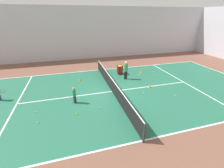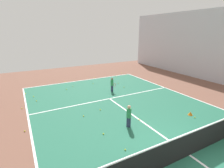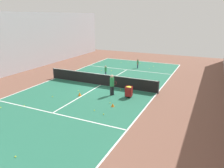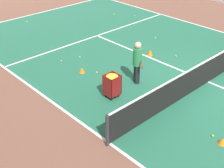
{
  "view_description": "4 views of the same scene",
  "coord_description": "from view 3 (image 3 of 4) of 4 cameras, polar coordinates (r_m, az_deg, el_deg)",
  "views": [
    {
      "loc": [
        10.13,
        -2.88,
        5.49
      ],
      "look_at": [
        0.0,
        0.0,
        0.65
      ],
      "focal_mm": 24.0,
      "sensor_mm": 36.0,
      "label": 1
    },
    {
      "loc": [
        5.4,
        3.57,
        4.67
      ],
      "look_at": [
        -0.9,
        -8.03,
        0.63
      ],
      "focal_mm": 28.0,
      "sensor_mm": 36.0,
      "label": 2
    },
    {
      "loc": [
        -9.28,
        17.07,
        6.22
      ],
      "look_at": [
        -2.11,
        1.94,
        0.95
      ],
      "focal_mm": 35.0,
      "sensor_mm": 36.0,
      "label": 3
    },
    {
      "loc": [
        -10.13,
        -5.19,
        6.22
      ],
      "look_at": [
        -3.53,
        1.83,
        0.54
      ],
      "focal_mm": 50.0,
      "sensor_mm": 36.0,
      "label": 4
    }
  ],
  "objects": [
    {
      "name": "tennis_ball_21",
      "position": [
        29.8,
        7.38,
        5.35
      ],
      "size": [
        0.07,
        0.07,
        0.07
      ],
      "primitive_type": "sphere",
      "color": "yellow",
      "rests_on": "ground"
    },
    {
      "name": "tennis_ball_20",
      "position": [
        18.06,
        -15.28,
        -3.19
      ],
      "size": [
        0.07,
        0.07,
        0.07
      ],
      "primitive_type": "sphere",
      "color": "yellow",
      "rests_on": "ground"
    },
    {
      "name": "tennis_ball_0",
      "position": [
        32.2,
        4.87,
        6.34
      ],
      "size": [
        0.07,
        0.07,
        0.07
      ],
      "primitive_type": "sphere",
      "color": "yellow",
      "rests_on": "ground"
    },
    {
      "name": "tennis_ball_15",
      "position": [
        19.0,
        -8.81,
        -1.72
      ],
      "size": [
        0.07,
        0.07,
        0.07
      ],
      "primitive_type": "sphere",
      "color": "yellow",
      "rests_on": "ground"
    },
    {
      "name": "tennis_ball_28",
      "position": [
        30.15,
        16.36,
        4.93
      ],
      "size": [
        0.07,
        0.07,
        0.07
      ],
      "primitive_type": "sphere",
      "color": "yellow",
      "rests_on": "ground"
    },
    {
      "name": "child_midcourt",
      "position": [
        23.11,
        -1.68,
        3.59
      ],
      "size": [
        0.33,
        0.33,
        1.18
      ],
      "rotation": [
        0.0,
        0.0,
        2.18
      ],
      "color": "#2D3351",
      "rests_on": "ground"
    },
    {
      "name": "ball_cart",
      "position": [
        17.21,
        4.42,
        -1.51
      ],
      "size": [
        0.5,
        0.49,
        0.92
      ],
      "color": "maroon",
      "rests_on": "ground"
    },
    {
      "name": "tennis_ball_11",
      "position": [
        17.32,
        -27.07,
        -5.46
      ],
      "size": [
        0.07,
        0.07,
        0.07
      ],
      "primitive_type": "sphere",
      "color": "yellow",
      "rests_on": "ground"
    },
    {
      "name": "tennis_ball_1",
      "position": [
        28.28,
        10.73,
        4.54
      ],
      "size": [
        0.07,
        0.07,
        0.07
      ],
      "primitive_type": "sphere",
      "color": "yellow",
      "rests_on": "ground"
    },
    {
      "name": "tennis_ball_30",
      "position": [
        31.35,
        10.11,
        5.83
      ],
      "size": [
        0.07,
        0.07,
        0.07
      ],
      "primitive_type": "sphere",
      "color": "yellow",
      "rests_on": "ground"
    },
    {
      "name": "tennis_ball_17",
      "position": [
        15.03,
        -4.62,
        -6.87
      ],
      "size": [
        0.07,
        0.07,
        0.07
      ],
      "primitive_type": "sphere",
      "color": "yellow",
      "rests_on": "ground"
    },
    {
      "name": "hall_enclosure_right",
      "position": [
        26.37,
        -24.23,
        9.63
      ],
      "size": [
        0.15,
        35.24,
        6.62
      ],
      "color": "silver",
      "rests_on": "ground"
    },
    {
      "name": "tennis_ball_26",
      "position": [
        16.2,
        -0.48,
        -4.96
      ],
      "size": [
        0.07,
        0.07,
        0.07
      ],
      "primitive_type": "sphere",
      "color": "yellow",
      "rests_on": "ground"
    },
    {
      "name": "tennis_ball_6",
      "position": [
        14.44,
        -2.23,
        -7.88
      ],
      "size": [
        0.07,
        0.07,
        0.07
      ],
      "primitive_type": "sphere",
      "color": "yellow",
      "rests_on": "ground"
    },
    {
      "name": "tennis_net",
      "position": [
        20.23,
        -3.06,
        1.22
      ],
      "size": [
        10.99,
        0.1,
        1.09
      ],
      "color": "#2D2D33",
      "rests_on": "ground"
    },
    {
      "name": "tennis_ball_34",
      "position": [
        16.93,
        -21.95,
        -5.28
      ],
      "size": [
        0.07,
        0.07,
        0.07
      ],
      "primitive_type": "sphere",
      "color": "yellow",
      "rests_on": "ground"
    },
    {
      "name": "tennis_ball_32",
      "position": [
        23.15,
        0.6,
        1.98
      ],
      "size": [
        0.07,
        0.07,
        0.07
      ],
      "primitive_type": "sphere",
      "color": "yellow",
      "rests_on": "ground"
    },
    {
      "name": "training_cone_2",
      "position": [
        17.84,
        -8.45,
        -2.6
      ],
      "size": [
        0.25,
        0.25,
        0.3
      ],
      "primitive_type": "cone",
      "color": "orange",
      "rests_on": "ground"
    },
    {
      "name": "tennis_ball_31",
      "position": [
        25.66,
        15.75,
        2.87
      ],
      "size": [
        0.07,
        0.07,
        0.07
      ],
      "primitive_type": "sphere",
      "color": "yellow",
      "rests_on": "ground"
    },
    {
      "name": "tennis_ball_16",
      "position": [
        29.68,
        -5.4,
        5.37
      ],
      "size": [
        0.07,
        0.07,
        0.07
      ],
      "primitive_type": "sphere",
      "color": "yellow",
      "rests_on": "ground"
    },
    {
      "name": "tennis_ball_7",
      "position": [
        30.49,
        4.13,
        5.73
      ],
      "size": [
        0.07,
        0.07,
        0.07
      ],
      "primitive_type": "sphere",
      "color": "yellow",
      "rests_on": "ground"
    },
    {
      "name": "tennis_ball_5",
      "position": [
        18.73,
        4.05,
        -1.85
      ],
      "size": [
        0.07,
        0.07,
        0.07
      ],
      "primitive_type": "sphere",
      "color": "yellow",
      "rests_on": "ground"
    },
    {
      "name": "tennis_ball_10",
      "position": [
        27.17,
        9.79,
        4.06
      ],
      "size": [
        0.07,
        0.07,
        0.07
      ],
      "primitive_type": "sphere",
      "color": "yellow",
      "rests_on": "ground"
    },
    {
      "name": "line_sideline_left",
      "position": [
        18.59,
        11.64,
        -2.43
      ],
      "size": [
        0.1,
        24.56,
        0.0
      ],
      "primitive_type": "cube",
      "color": "white",
      "rests_on": "ground"
    },
    {
      "name": "tennis_ball_12",
      "position": [
        25.83,
        -2.76,
        3.6
      ],
      "size": [
        0.07,
        0.07,
        0.07
      ],
      "primitive_type": "sphere",
      "color": "yellow",
      "rests_on": "ground"
    },
    {
      "name": "training_cone_0",
      "position": [
        21.26,
        6.85,
        0.64
      ],
      "size": [
        0.27,
        0.27,
        0.2
      ],
      "primitive_type": "cone",
      "color": "orange",
      "rests_on": "ground"
    },
    {
      "name": "line_service_near",
      "position": [
        26.31,
        3.95,
        3.77
      ],
      "size": [
        10.69,
        0.1,
        0.0
      ],
      "primitive_type": "cube",
      "color": "white",
      "rests_on": "ground"
    },
    {
      "name": "court_playing_area",
      "position": [
        20.4,
        -3.04,
        -0.3
      ],
      "size": [
        10.69,
        24.56,
        0.0
      ],
      "color": "#23664C",
      "rests_on": "ground"
    },
    {
      "name": "tennis_ball_18",
      "position": [
        18.98,
        2.25,
        -1.55
      ],
      "size": [
        0.07,
        0.07,
        0.07
      ],
      "primitive_type": "sphere",
      "color": "yellow",
      "rests_on": "ground"
    },
    {
      "name": "line_centre_service",
      "position": [
        20.4,
        -3.04,
        -0.29
      ],
      "size": [
        0.1,
        13.51,
        0.0
      ],
      "primitive_type": "cube",
      "color": "white",
      "rests_on": "ground"
    },
    {
      "name": "tennis_ball_23",
      "position": [
        27.25,
        -8.52,
        4.16
      ],
      "size": [
        0.07,
        0.07,
        0.07
      ],
      "primitive_type": "sphere",
      "color": "yellow",
      "rests_on": "ground"
    },
    {
      "name": "tennis_ball_19",
      "position": [
        23.92,
        -4.72,
        2.43
      ],
      "size": [
        0.07,
        0.07,
        0.07
      ],
      "primitive_type": "sphere",
      "color": "yellow",
      "rests_on": "ground"
    },
    {
      "name": "line_service_far",
      "position": [
        15.2,
        -15.27,
        -7.31
      ],
      "size": [
        10.69,
        0.1,
        0.0
      ],
      "primitive_type": "cube",
      "color": "white",
      "rests_on": "ground"
    },
    {
      "name": "tennis_ball_22",
      "position": [
        31.93,
        -2.24,
        6.3
      ],
      "size": [
        0.07,
        0.07,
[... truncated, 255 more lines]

